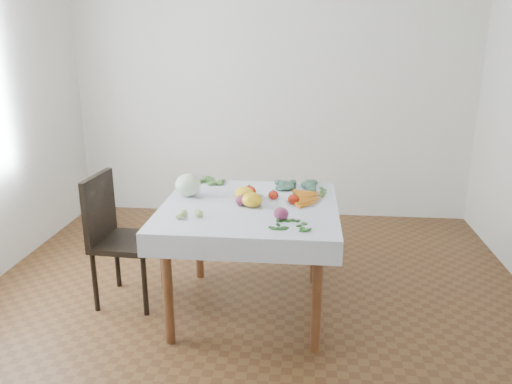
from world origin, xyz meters
TOP-DOWN VIEW (x-y plane):
  - ground at (0.00, 0.00)m, footprint 4.00×4.00m
  - back_wall at (0.00, 2.00)m, footprint 4.00×0.04m
  - table at (0.00, 0.00)m, footprint 1.00×1.00m
  - tablecloth at (0.00, 0.00)m, footprint 1.12×1.12m
  - chair at (-0.93, 0.04)m, footprint 0.44×0.44m
  - cabbage at (-0.43, 0.14)m, footprint 0.20×0.20m
  - tomato_a at (0.15, 0.13)m, footprint 0.08×0.08m
  - tomato_b at (-0.02, -0.01)m, footprint 0.09×0.09m
  - tomato_c at (-0.02, 0.16)m, footprint 0.10×0.10m
  - tomato_d at (0.28, 0.04)m, footprint 0.09×0.09m
  - heirloom_back at (-0.05, 0.09)m, footprint 0.15×0.15m
  - heirloom_front at (0.02, -0.04)m, footprint 0.16×0.16m
  - onion_a at (-0.05, -0.02)m, footprint 0.11×0.11m
  - onion_b at (0.22, -0.26)m, footprint 0.09×0.09m
  - tomatillo_cluster at (-0.32, -0.28)m, footprint 0.10×0.11m
  - carrot_bunch at (0.38, 0.14)m, footprint 0.20×0.35m
  - kale_bunch at (0.29, 0.39)m, footprint 0.30×0.26m
  - basil_bunch at (0.28, -0.36)m, footprint 0.24×0.17m
  - dill_bunch at (-0.37, 0.46)m, footprint 0.21×0.20m

SIDE VIEW (x-z plane):
  - ground at x=0.00m, z-range 0.00..0.00m
  - chair at x=-0.93m, z-range 0.07..0.98m
  - table at x=0.00m, z-range 0.28..1.03m
  - tablecloth at x=0.00m, z-range 0.75..0.76m
  - basil_bunch at x=0.28m, z-range 0.76..0.77m
  - dill_bunch at x=-0.37m, z-range 0.76..0.78m
  - carrot_bunch at x=0.38m, z-range 0.76..0.79m
  - kale_bunch at x=0.29m, z-range 0.76..0.79m
  - tomatillo_cluster at x=-0.32m, z-range 0.76..0.80m
  - tomato_a at x=0.15m, z-range 0.76..0.82m
  - tomato_d at x=0.28m, z-range 0.76..0.82m
  - tomato_b at x=-0.02m, z-range 0.76..0.82m
  - onion_a at x=-0.05m, z-range 0.76..0.82m
  - onion_b at x=0.22m, z-range 0.76..0.83m
  - tomato_c at x=-0.02m, z-range 0.76..0.84m
  - heirloom_back at x=-0.05m, z-range 0.76..0.85m
  - heirloom_front at x=0.02m, z-range 0.76..0.85m
  - cabbage at x=-0.43m, z-range 0.76..0.91m
  - back_wall at x=0.00m, z-range 0.00..2.70m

